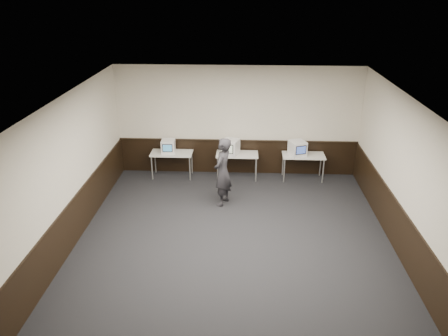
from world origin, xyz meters
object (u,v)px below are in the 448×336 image
object	(u,v)px
person	(223,172)
emac_center	(231,147)
desk_left	(172,155)
emac_left	(168,146)
desk_center	(237,156)
desk_right	(303,157)
emac_right	(297,148)

from	to	relation	value
person	emac_center	bearing A→B (deg)	-163.95
desk_left	emac_left	world-z (taller)	emac_left
desk_left	emac_center	world-z (taller)	emac_center
desk_center	emac_left	bearing A→B (deg)	179.95
desk_right	emac_left	bearing A→B (deg)	179.97
desk_right	person	size ratio (longest dim) A/B	0.67
emac_left	emac_right	distance (m)	3.70
desk_center	desk_left	bearing A→B (deg)	180.00
desk_center	emac_left	distance (m)	2.01
desk_left	person	distance (m)	2.29
emac_left	emac_right	size ratio (longest dim) A/B	0.77
desk_left	emac_center	xyz separation A→B (m)	(1.71, -0.03, 0.29)
desk_right	emac_left	world-z (taller)	emac_left
desk_right	emac_right	world-z (taller)	emac_right
desk_left	emac_left	distance (m)	0.28
emac_left	emac_center	distance (m)	1.80
desk_center	emac_right	xyz separation A→B (m)	(1.71, -0.03, 0.28)
emac_left	emac_center	bearing A→B (deg)	-3.77
emac_left	person	xyz separation A→B (m)	(1.65, -1.66, -0.05)
emac_center	emac_right	distance (m)	1.90
desk_center	desk_right	world-z (taller)	same
desk_left	person	bearing A→B (deg)	-46.65
emac_center	emac_left	bearing A→B (deg)	-162.61
person	desk_right	bearing A→B (deg)	147.66
desk_left	person	xyz separation A→B (m)	(1.56, -1.66, 0.22)
desk_left	emac_left	bearing A→B (deg)	178.88
desk_left	desk_center	size ratio (longest dim) A/B	1.00
emac_left	desk_right	bearing A→B (deg)	-2.69
desk_left	emac_left	size ratio (longest dim) A/B	2.79
emac_left	desk_left	bearing A→B (deg)	-3.79
desk_center	person	world-z (taller)	person
desk_left	desk_right	distance (m)	3.80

